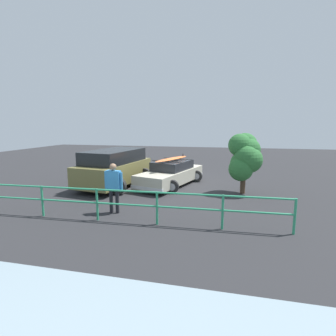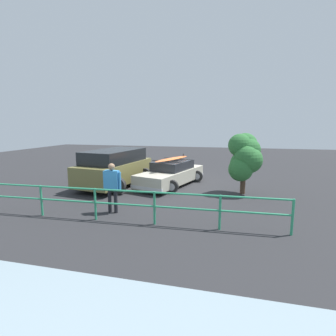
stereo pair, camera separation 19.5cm
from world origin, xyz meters
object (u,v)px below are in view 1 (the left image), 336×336
object	(u,v)px
person_bystander	(114,183)
sedan_car	(171,173)
bush_near_left	(245,156)
suv_car	(115,168)

from	to	relation	value
person_bystander	sedan_car	bearing A→B (deg)	-102.41
person_bystander	bush_near_left	distance (m)	5.71
sedan_car	person_bystander	distance (m)	4.61
sedan_car	suv_car	world-z (taller)	suv_car
person_bystander	suv_car	bearing A→B (deg)	-66.04
suv_car	person_bystander	xyz separation A→B (m)	(-1.61, 3.62, 0.10)
bush_near_left	suv_car	bearing A→B (deg)	-0.05
sedan_car	person_bystander	size ratio (longest dim) A/B	2.73
sedan_car	bush_near_left	distance (m)	3.66
suv_car	bush_near_left	xyz separation A→B (m)	(-5.99, 0.01, 0.72)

